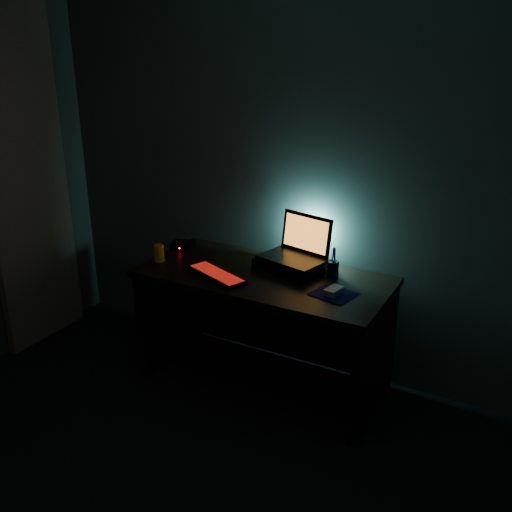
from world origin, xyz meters
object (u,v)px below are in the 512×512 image
Objects in this scene: laptop at (298,249)px; keyboard at (217,275)px; mouse at (334,291)px; juice_glass at (159,253)px; router at (183,245)px; pen_cup at (333,269)px.

laptop is 0.52m from keyboard.
mouse is 1.06× the size of juice_glass.
juice_glass is (-0.45, 0.04, 0.04)m from keyboard.
juice_glass is (-1.15, -0.05, 0.03)m from mouse.
laptop is 0.87m from juice_glass.
router is at bearing 168.47° from keyboard.
router reaches higher than keyboard.
router is at bearing -178.24° from mouse.
keyboard is 0.69m from pen_cup.
pen_cup is at bearing 50.45° from keyboard.
mouse is at bearing -67.26° from pen_cup.
laptop reaches higher than keyboard.
keyboard is 0.46m from juice_glass.
mouse is 0.68× the size of router.
juice_glass is at bearing -144.40° from laptop.
laptop is at bearing 67.99° from keyboard.
mouse is 1.17m from router.
pen_cup is (-0.10, 0.23, 0.03)m from mouse.
pen_cup reaches higher than keyboard.
mouse is at bearing 29.72° from keyboard.
laptop is 4.04× the size of juice_glass.
laptop is 0.26m from pen_cup.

